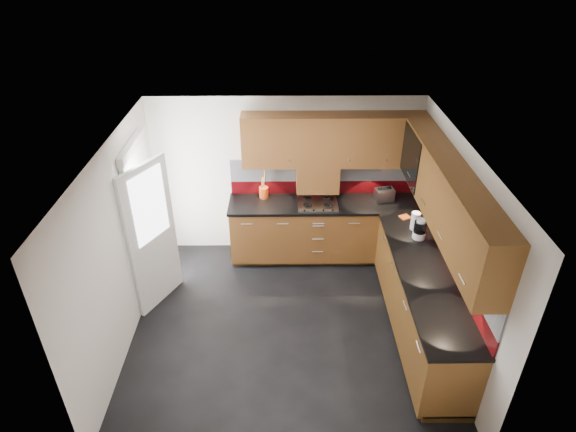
{
  "coord_description": "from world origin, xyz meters",
  "views": [
    {
      "loc": [
        -0.04,
        -4.46,
        4.35
      ],
      "look_at": [
        0.02,
        0.65,
        1.24
      ],
      "focal_mm": 30.0,
      "sensor_mm": 36.0,
      "label": 1
    }
  ],
  "objects_px": {
    "utensil_pot": "(264,191)",
    "food_processor": "(420,230)",
    "gas_hob": "(318,203)",
    "toaster": "(384,195)"
  },
  "relations": [
    {
      "from": "gas_hob",
      "to": "toaster",
      "type": "distance_m",
      "value": 0.97
    },
    {
      "from": "gas_hob",
      "to": "utensil_pot",
      "type": "bearing_deg",
      "value": 165.78
    },
    {
      "from": "gas_hob",
      "to": "toaster",
      "type": "xyz_separation_m",
      "value": [
        0.96,
        0.08,
        0.08
      ]
    },
    {
      "from": "food_processor",
      "to": "gas_hob",
      "type": "bearing_deg",
      "value": 144.21
    },
    {
      "from": "food_processor",
      "to": "utensil_pot",
      "type": "bearing_deg",
      "value": 151.61
    },
    {
      "from": "toaster",
      "to": "food_processor",
      "type": "relative_size",
      "value": 1.06
    },
    {
      "from": "utensil_pot",
      "to": "food_processor",
      "type": "height_order",
      "value": "utensil_pot"
    },
    {
      "from": "gas_hob",
      "to": "toaster",
      "type": "bearing_deg",
      "value": 5.03
    },
    {
      "from": "utensil_pot",
      "to": "toaster",
      "type": "distance_m",
      "value": 1.73
    },
    {
      "from": "gas_hob",
      "to": "utensil_pot",
      "type": "xyz_separation_m",
      "value": [
        -0.77,
        0.2,
        0.09
      ]
    }
  ]
}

